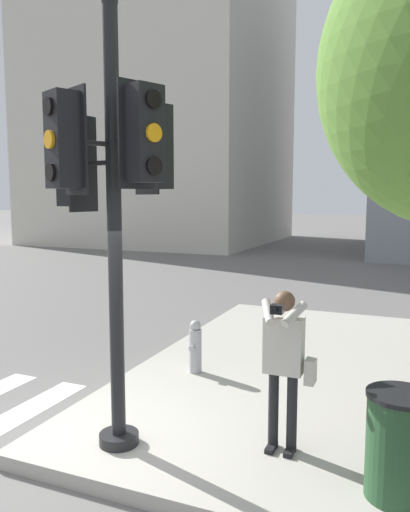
{
  "coord_description": "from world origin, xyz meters",
  "views": [
    {
      "loc": [
        3.48,
        -4.2,
        2.85
      ],
      "look_at": [
        1.38,
        0.8,
        2.2
      ],
      "focal_mm": 35.0,
      "sensor_mm": 36.0,
      "label": 1
    }
  ],
  "objects_px": {
    "fire_hydrant": "(195,347)",
    "trash_bin": "(400,445)",
    "traffic_signal_pole": "(112,181)",
    "person_photographer": "(285,356)"
  },
  "relations": [
    {
      "from": "traffic_signal_pole",
      "to": "trash_bin",
      "type": "bearing_deg",
      "value": 3.17
    },
    {
      "from": "traffic_signal_pole",
      "to": "fire_hydrant",
      "type": "relative_size",
      "value": 5.73
    },
    {
      "from": "traffic_signal_pole",
      "to": "trash_bin",
      "type": "xyz_separation_m",
      "value": [
        2.85,
        0.16,
        -2.36
      ]
    },
    {
      "from": "person_photographer",
      "to": "trash_bin",
      "type": "height_order",
      "value": "person_photographer"
    },
    {
      "from": "person_photographer",
      "to": "trash_bin",
      "type": "xyz_separation_m",
      "value": [
        1.15,
        -0.43,
        -0.54
      ]
    },
    {
      "from": "fire_hydrant",
      "to": "trash_bin",
      "type": "xyz_separation_m",
      "value": [
        2.98,
        -2.24,
        0.08
      ]
    },
    {
      "from": "traffic_signal_pole",
      "to": "person_photographer",
      "type": "relative_size",
      "value": 2.73
    },
    {
      "from": "traffic_signal_pole",
      "to": "person_photographer",
      "type": "bearing_deg",
      "value": 19.19
    },
    {
      "from": "fire_hydrant",
      "to": "trash_bin",
      "type": "distance_m",
      "value": 3.72
    },
    {
      "from": "fire_hydrant",
      "to": "trash_bin",
      "type": "height_order",
      "value": "trash_bin"
    }
  ]
}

